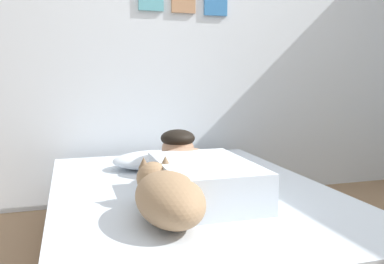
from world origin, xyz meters
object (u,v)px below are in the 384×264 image
(coffee_cup, at_px, (193,162))
(cell_phone, at_px, (230,176))
(pillow, at_px, (154,160))
(dog, at_px, (167,195))
(person_lying, at_px, (196,171))
(bed, at_px, (190,225))

(coffee_cup, distance_m, cell_phone, 0.33)
(pillow, distance_m, coffee_cup, 0.24)
(dog, height_order, cell_phone, dog)
(person_lying, bearing_deg, cell_phone, 40.04)
(pillow, bearing_deg, bed, -79.91)
(person_lying, xyz_separation_m, coffee_cup, (0.14, 0.53, -0.07))
(cell_phone, bearing_deg, dog, -130.70)
(bed, bearing_deg, person_lying, -82.83)
(pillow, distance_m, cell_phone, 0.51)
(pillow, relative_size, cell_phone, 3.71)
(bed, height_order, cell_phone, cell_phone)
(dog, relative_size, cell_phone, 4.11)
(bed, height_order, person_lying, person_lying)
(bed, distance_m, pillow, 0.57)
(dog, height_order, coffee_cup, dog)
(person_lying, bearing_deg, bed, 97.17)
(cell_phone, bearing_deg, pillow, 137.68)
(bed, relative_size, dog, 3.52)
(bed, xyz_separation_m, person_lying, (0.01, -0.07, 0.31))
(pillow, height_order, dog, dog)
(bed, xyz_separation_m, coffee_cup, (0.15, 0.45, 0.24))
(person_lying, height_order, coffee_cup, person_lying)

